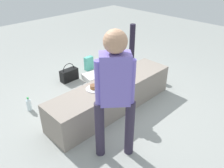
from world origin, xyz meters
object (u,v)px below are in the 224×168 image
adult_standing (115,87)px  gift_bag (89,63)px  child_seated (111,71)px  handbag_black_leather (69,75)px  water_bottle_near_gift (29,104)px  cake_plate (94,88)px  cake_box_white (93,77)px

adult_standing → gift_bag: 2.50m
child_seated → handbag_black_leather: bearing=85.0°
gift_bag → water_bottle_near_gift: gift_bag is taller
cake_plate → water_bottle_near_gift: 1.09m
child_seated → gift_bag: (0.68, 1.35, -0.52)m
cake_box_white → child_seated: bearing=-115.2°
gift_bag → cake_box_white: gift_bag is taller
water_bottle_near_gift → handbag_black_leather: (1.01, 0.37, 0.02)m
cake_box_white → handbag_black_leather: handbag_black_leather is taller
water_bottle_near_gift → adult_standing: bearing=-78.4°
adult_standing → handbag_black_leather: 2.18m
cake_box_white → water_bottle_near_gift: bearing=-177.8°
child_seated → handbag_black_leather: child_seated is taller
handbag_black_leather → child_seated: bearing=-95.0°
cake_plate → gift_bag: bearing=53.5°
cake_plate → cake_box_white: size_ratio=0.66×
adult_standing → cake_box_white: adult_standing is taller
water_bottle_near_gift → cake_plate: bearing=-52.2°
gift_bag → adult_standing: bearing=-122.1°
child_seated → cake_box_white: child_seated is taller
gift_bag → handbag_black_leather: handbag_black_leather is taller
child_seated → adult_standing: size_ratio=0.32×
adult_standing → water_bottle_near_gift: adult_standing is taller
child_seated → water_bottle_near_gift: bearing=135.6°
cake_box_white → handbag_black_leather: size_ratio=0.97×
child_seated → cake_box_white: 1.20m
cake_plate → water_bottle_near_gift: cake_plate is taller
gift_bag → water_bottle_near_gift: size_ratio=1.40×
handbag_black_leather → cake_box_white: bearing=-43.4°
gift_bag → handbag_black_leather: bearing=-169.4°
child_seated → gift_bag: 1.60m
adult_standing → gift_bag: (1.26, 2.01, -0.77)m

